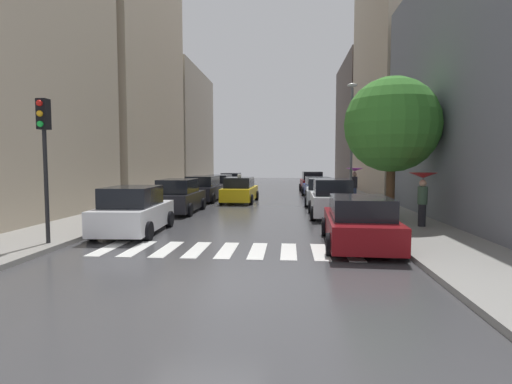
% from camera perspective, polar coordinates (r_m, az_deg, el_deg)
% --- Properties ---
extents(ground_plane, '(28.00, 72.00, 0.04)m').
position_cam_1_polar(ground_plane, '(32.20, 1.50, -0.43)').
color(ground_plane, '#3B3B3E').
extents(sidewalk_left, '(3.00, 72.00, 0.15)m').
position_cam_1_polar(sidewalk_left, '(33.19, -9.78, -0.18)').
color(sidewalk_left, gray).
rests_on(sidewalk_left, ground).
extents(sidewalk_right, '(3.00, 72.00, 0.15)m').
position_cam_1_polar(sidewalk_right, '(32.48, 13.02, -0.33)').
color(sidewalk_right, gray).
rests_on(sidewalk_right, ground).
extents(crosswalk_stripes, '(7.65, 2.20, 0.01)m').
position_cam_1_polar(crosswalk_stripes, '(11.93, -4.11, -8.24)').
color(crosswalk_stripes, silver).
rests_on(crosswalk_stripes, ground).
extents(building_left_mid, '(6.00, 13.18, 21.03)m').
position_cam_1_polar(building_left_mid, '(33.92, -18.49, 17.52)').
color(building_left_mid, '#B2A38C').
rests_on(building_left_mid, ground).
extents(building_left_far, '(6.00, 14.02, 12.70)m').
position_cam_1_polar(building_left_far, '(46.60, -11.38, 8.76)').
color(building_left_far, '#9E9384').
rests_on(building_left_far, ground).
extents(building_right_mid, '(6.00, 13.92, 18.97)m').
position_cam_1_polar(building_right_mid, '(35.59, 20.33, 15.13)').
color(building_right_mid, '#B2A38C').
rests_on(building_right_mid, ground).
extents(building_right_far, '(6.00, 13.72, 14.28)m').
position_cam_1_polar(building_right_far, '(49.41, 15.64, 9.34)').
color(building_right_far, '#564C47').
rests_on(building_right_far, ground).
extents(parked_car_left_nearest, '(2.24, 4.34, 1.71)m').
position_cam_1_polar(parked_car_left_nearest, '(15.26, -16.96, -2.67)').
color(parked_car_left_nearest, silver).
rests_on(parked_car_left_nearest, ground).
extents(parked_car_left_second, '(2.04, 4.47, 1.73)m').
position_cam_1_polar(parked_car_left_second, '(21.00, -10.86, -0.71)').
color(parked_car_left_second, black).
rests_on(parked_car_left_second, ground).
extents(parked_car_left_third, '(2.33, 4.74, 1.68)m').
position_cam_1_polar(parked_car_left_third, '(27.10, -7.43, 0.38)').
color(parked_car_left_third, black).
rests_on(parked_car_left_third, ground).
extents(parked_car_left_fourth, '(2.30, 4.75, 1.58)m').
position_cam_1_polar(parked_car_left_fourth, '(32.92, -5.23, 0.99)').
color(parked_car_left_fourth, black).
rests_on(parked_car_left_fourth, ground).
extents(parked_car_left_fifth, '(2.11, 4.59, 1.57)m').
position_cam_1_polar(parked_car_left_fifth, '(39.31, -3.52, 1.51)').
color(parked_car_left_fifth, '#474C51').
rests_on(parked_car_left_fifth, ground).
extents(parked_car_right_nearest, '(2.33, 4.85, 1.53)m').
position_cam_1_polar(parked_car_right_nearest, '(12.85, 14.46, -4.20)').
color(parked_car_right_nearest, maroon).
rests_on(parked_car_right_nearest, ground).
extents(parked_car_right_second, '(2.15, 4.17, 1.80)m').
position_cam_1_polar(parked_car_right_second, '(19.39, 10.70, -1.02)').
color(parked_car_right_second, silver).
rests_on(parked_car_right_second, ground).
extents(parked_car_right_third, '(2.31, 4.58, 1.62)m').
position_cam_1_polar(parked_car_right_third, '(24.96, 9.41, -0.03)').
color(parked_car_right_third, '#B2B7BF').
rests_on(parked_car_right_third, ground).
extents(parked_car_right_fourth, '(2.21, 4.82, 1.53)m').
position_cam_1_polar(parked_car_right_fourth, '(30.22, 8.69, 0.63)').
color(parked_car_right_fourth, navy).
rests_on(parked_car_right_fourth, ground).
extents(parked_car_right_fifth, '(2.16, 4.21, 1.79)m').
position_cam_1_polar(parked_car_right_fifth, '(35.72, 7.93, 1.35)').
color(parked_car_right_fifth, maroon).
rests_on(parked_car_right_fifth, ground).
extents(taxi_midroad, '(2.20, 4.62, 1.81)m').
position_cam_1_polar(taxi_midroad, '(26.09, -2.32, 0.21)').
color(taxi_midroad, yellow).
rests_on(taxi_midroad, ground).
extents(pedestrian_foreground, '(1.09, 1.09, 2.09)m').
position_cam_1_polar(pedestrian_foreground, '(25.53, 13.81, 2.13)').
color(pedestrian_foreground, navy).
rests_on(pedestrian_foreground, sidewalk_right).
extents(pedestrian_near_tree, '(1.05, 1.05, 2.04)m').
position_cam_1_polar(pedestrian_near_tree, '(16.44, 22.58, 0.66)').
color(pedestrian_near_tree, black).
rests_on(pedestrian_near_tree, sidewalk_right).
extents(street_tree_right, '(3.98, 3.98, 6.00)m').
position_cam_1_polar(street_tree_right, '(18.02, 18.73, 8.99)').
color(street_tree_right, '#513823').
rests_on(street_tree_right, sidewalk_right).
extents(traffic_light_left_corner, '(0.30, 0.42, 4.30)m').
position_cam_1_polar(traffic_light_left_corner, '(13.54, -27.87, 6.73)').
color(traffic_light_left_corner, black).
rests_on(traffic_light_left_corner, sidewalk_left).
extents(lamp_post_right, '(0.60, 0.28, 7.18)m').
position_cam_1_polar(lamp_post_right, '(25.19, 13.40, 7.95)').
color(lamp_post_right, '#595B60').
rests_on(lamp_post_right, sidewalk_right).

